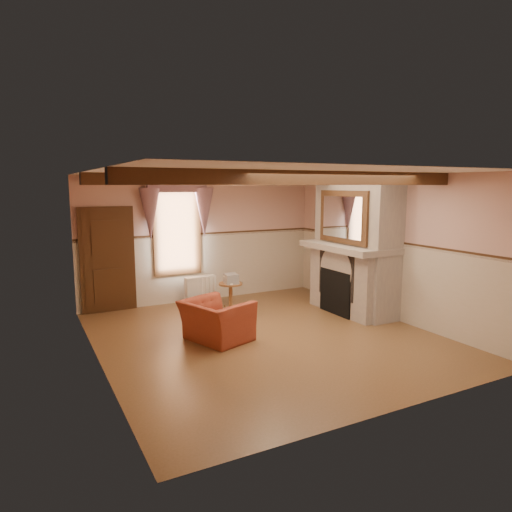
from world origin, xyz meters
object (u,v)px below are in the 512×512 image
armchair (216,321)px  radiator (200,290)px  bowl (357,243)px  side_table (231,296)px  mantel_clock (331,236)px  oil_lamp (339,236)px

armchair → radiator: size_ratio=1.51×
armchair → bowl: 3.28m
bowl → armchair: bearing=-177.7°
side_table → bowl: bearing=-39.0°
side_table → mantel_clock: (2.01, -0.79, 1.25)m
mantel_clock → armchair: bearing=-162.7°
radiator → side_table: bearing=-64.0°
radiator → mantel_clock: bearing=-36.1°
bowl → oil_lamp: (0.00, 0.58, 0.10)m
side_table → oil_lamp: 2.61m
side_table → bowl: bowl is taller
armchair → oil_lamp: oil_lamp is taller
mantel_clock → oil_lamp: bearing=-90.0°
oil_lamp → bowl: bearing=-90.0°
radiator → oil_lamp: size_ratio=2.50×
side_table → mantel_clock: 2.50m
side_table → armchair: bearing=-121.1°
side_table → radiator: radiator is taller
side_table → bowl: (2.01, -1.63, 1.19)m
mantel_clock → oil_lamp: 0.26m
bowl → radiator: bearing=136.0°
armchair → oil_lamp: bearing=-96.7°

